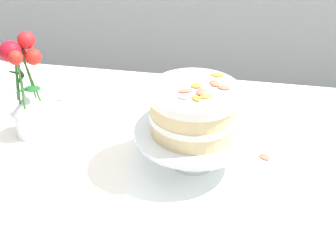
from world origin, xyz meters
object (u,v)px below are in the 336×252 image
Objects in this scene: layer_cake at (194,110)px; cake_stand at (193,136)px; dining_table at (151,201)px; flower_vase at (24,89)px.

cake_stand is at bearing -176.49° from layer_cake.
dining_table is 0.44m from flower_vase.
dining_table is 0.21m from cake_stand.
cake_stand reaches higher than dining_table.
dining_table is 0.27m from layer_cake.
cake_stand is at bearing 30.22° from dining_table.
cake_stand is 0.07m from layer_cake.
layer_cake reaches higher than dining_table.
flower_vase is (-0.45, 0.06, -0.02)m from layer_cake.
cake_stand is 1.33× the size of layer_cake.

